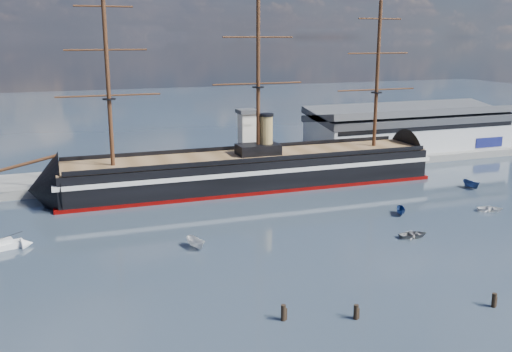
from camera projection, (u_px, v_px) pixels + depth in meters
name	position (u px, v px, depth m)	size (l,w,h in m)	color
ground	(287.00, 209.00, 119.61)	(600.00, 600.00, 0.00)	#283441
quay	(268.00, 169.00, 155.77)	(180.00, 18.00, 2.00)	slate
warehouse	(409.00, 128.00, 173.85)	(63.00, 21.00, 11.60)	#B7BABC
quay_tower	(247.00, 137.00, 148.35)	(5.00, 5.00, 15.00)	silver
warship	(243.00, 171.00, 135.95)	(113.01, 17.68, 53.94)	black
sailboat	(0.00, 245.00, 96.39)	(8.03, 4.21, 12.32)	white
motorboat_a	(196.00, 248.00, 97.25)	(5.82, 2.13, 2.33)	silver
motorboat_b	(413.00, 237.00, 102.58)	(3.34, 1.34, 1.56)	gray
motorboat_c	(401.00, 215.00, 115.59)	(4.94, 1.81, 1.98)	navy
motorboat_e	(490.00, 211.00, 118.02)	(3.19, 1.28, 1.49)	silver
motorboat_f	(471.00, 188.00, 135.87)	(5.92, 2.17, 2.37)	navy
piling_near_left	(283.00, 320.00, 72.48)	(0.64, 0.64, 2.84)	black
piling_near_mid	(493.00, 307.00, 76.08)	(0.64, 0.64, 2.66)	black
piling_extra	(356.00, 319.00, 72.83)	(0.64, 0.64, 2.67)	black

